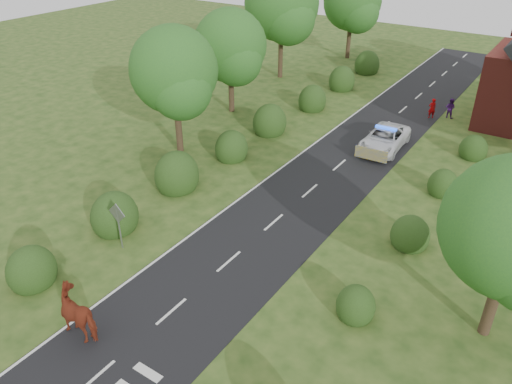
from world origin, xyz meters
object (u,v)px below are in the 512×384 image
Objects in this scene: road_sign at (118,219)px; pedestrian_red at (432,108)px; pedestrian_purple at (450,108)px; police_van at (384,139)px; cow at (82,314)px.

road_sign is 1.59× the size of pedestrian_red.
pedestrian_red is 1.45m from pedestrian_purple.
road_sign is at bearing 81.81° from pedestrian_purple.
police_van is 3.42× the size of pedestrian_purple.
cow is at bearing 44.42° from pedestrian_red.
road_sign is at bearing -153.69° from cow.
road_sign reaches higher than police_van.
cow reaches higher than pedestrian_purple.
road_sign is 0.47× the size of police_van.
cow is 30.46m from pedestrian_red.
police_van is at bearing 45.51° from pedestrian_red.
police_van is at bearing 85.45° from pedestrian_purple.
pedestrian_purple is (8.56, 26.34, -0.87)m from road_sign.
road_sign is at bearing 36.79° from pedestrian_red.
pedestrian_red is (4.55, 30.12, -0.04)m from cow.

